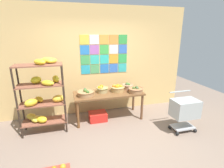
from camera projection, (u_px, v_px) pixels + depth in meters
name	position (u px, v px, depth m)	size (l,w,h in m)	color
ground	(113.00, 150.00, 3.21)	(9.49, 9.49, 0.00)	#7E695B
back_wall_with_art	(95.00, 62.00, 4.45)	(5.05, 0.07, 2.79)	#DBB26C
banana_shelf_unit	(42.00, 94.00, 3.60)	(0.94, 0.50, 1.63)	#2E221A
display_table	(109.00, 96.00, 4.23)	(1.70, 0.68, 0.70)	brown
fruit_basket_centre	(118.00, 88.00, 4.28)	(0.36, 0.36, 0.18)	#AB844C
fruit_basket_back_right	(102.00, 89.00, 4.21)	(0.29, 0.29, 0.18)	tan
fruit_basket_left	(136.00, 90.00, 4.20)	(0.37, 0.37, 0.16)	#9C6C43
fruit_basket_back_left	(128.00, 86.00, 4.47)	(0.29, 0.29, 0.17)	#AC7A58
fruit_basket_right	(86.00, 93.00, 3.97)	(0.40, 0.40, 0.17)	#9F744A
produce_crate_under_table	(98.00, 116.00, 4.28)	(0.43, 0.35, 0.21)	red
shopping_cart	(185.00, 110.00, 3.70)	(0.56, 0.43, 0.87)	black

